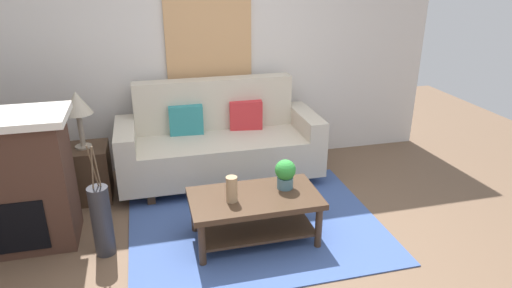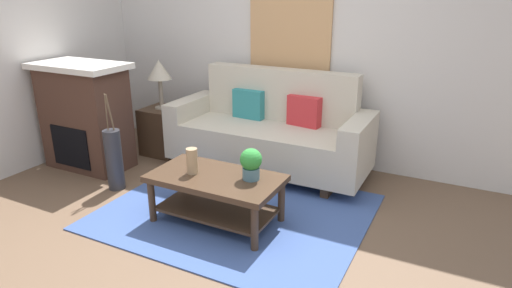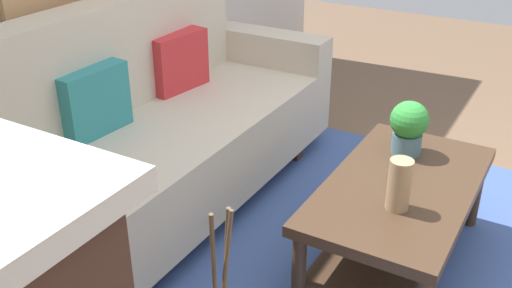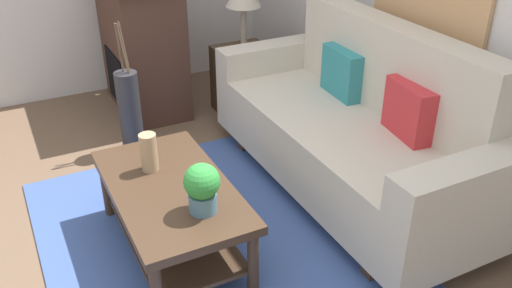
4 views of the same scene
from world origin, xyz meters
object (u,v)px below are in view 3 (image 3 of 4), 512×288
object	(u,v)px
coffee_table	(399,205)
couch	(163,129)
throw_pillow_crimson	(179,61)
tabletop_vase	(399,185)
potted_plant_tabletop	(409,126)
throw_pillow_teal	(94,101)

from	to	relation	value
coffee_table	couch	bearing A→B (deg)	93.83
throw_pillow_crimson	tabletop_vase	xyz separation A→B (m)	(-0.45, -1.42, -0.14)
couch	throw_pillow_crimson	size ratio (longest dim) A/B	5.94
coffee_table	tabletop_vase	world-z (taller)	tabletop_vase
coffee_table	tabletop_vase	bearing A→B (deg)	-168.33
potted_plant_tabletop	couch	bearing A→B (deg)	107.76
throw_pillow_teal	potted_plant_tabletop	xyz separation A→B (m)	(0.71, -1.30, -0.11)
couch	potted_plant_tabletop	bearing A→B (deg)	-72.24
throw_pillow_teal	potted_plant_tabletop	world-z (taller)	throw_pillow_teal
couch	coffee_table	distance (m)	1.26
throw_pillow_teal	coffee_table	distance (m)	1.48
throw_pillow_teal	coffee_table	world-z (taller)	throw_pillow_teal
coffee_table	potted_plant_tabletop	xyz separation A→B (m)	(0.29, 0.07, 0.26)
coffee_table	throw_pillow_teal	bearing A→B (deg)	106.76
tabletop_vase	potted_plant_tabletop	size ratio (longest dim) A/B	0.84
couch	throw_pillow_teal	bearing A→B (deg)	159.05
couch	potted_plant_tabletop	xyz separation A→B (m)	(0.38, -1.17, 0.14)
couch	throw_pillow_crimson	bearing A→B (deg)	20.95
potted_plant_tabletop	throw_pillow_teal	bearing A→B (deg)	118.51
throw_pillow_crimson	throw_pillow_teal	bearing A→B (deg)	180.00
couch	tabletop_vase	xyz separation A→B (m)	(-0.12, -1.29, 0.11)
coffee_table	potted_plant_tabletop	size ratio (longest dim) A/B	4.20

